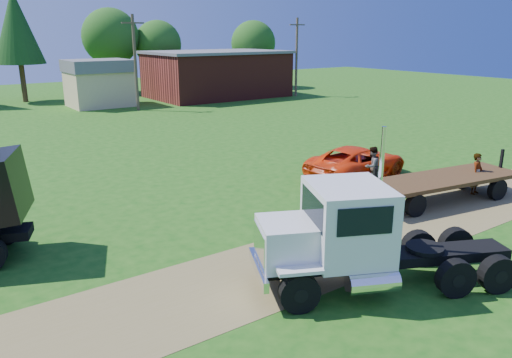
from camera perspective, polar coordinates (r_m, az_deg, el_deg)
ground at (r=18.72m, az=11.70°, el=-6.99°), size 140.00×140.00×0.00m
dirt_track at (r=18.72m, az=11.70°, el=-6.97°), size 120.00×4.20×0.01m
white_semi_tractor at (r=14.83m, az=10.67°, el=-6.53°), size 7.86×5.39×4.72m
orange_pickup at (r=26.52m, az=11.48°, el=1.90°), size 6.30×3.47×1.67m
flatbed_trailer at (r=23.84m, az=20.40°, el=-0.39°), size 8.09×3.55×2.00m
spectator_a at (r=25.48m, az=23.92°, el=0.54°), size 0.79×0.60×1.96m
spectator_b at (r=25.23m, az=13.10°, el=1.42°), size 1.05×0.86×1.98m
brick_building at (r=60.22m, az=-4.51°, el=11.90°), size 15.40×10.40×5.30m
tan_shed at (r=54.43m, az=-17.47°, el=10.49°), size 6.20×5.40×4.70m
utility_poles at (r=50.27m, az=-13.63°, el=12.97°), size 42.20×0.28×9.00m
tree_row at (r=62.44m, az=-22.34°, el=14.45°), size 54.34×11.16×11.78m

